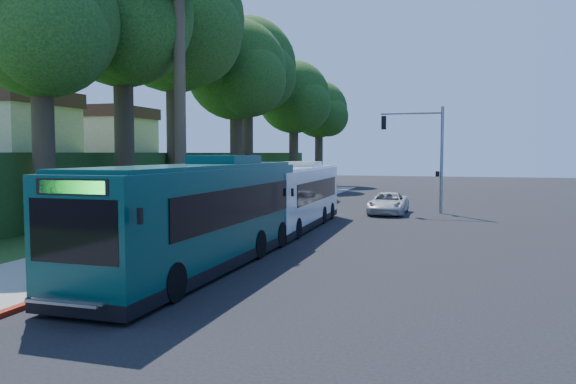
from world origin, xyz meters
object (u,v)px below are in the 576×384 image
(white_bus, at_px, (294,196))
(pickup, at_px, (388,203))
(teal_bus, at_px, (201,213))
(bus_shelter, at_px, (186,197))

(white_bus, relative_size, pickup, 2.34)
(white_bus, height_order, teal_bus, teal_bus)
(teal_bus, relative_size, pickup, 2.61)
(pickup, bearing_deg, bus_shelter, -126.86)
(teal_bus, bearing_deg, white_bus, 90.05)
(teal_bus, height_order, pickup, teal_bus)
(white_bus, bearing_deg, teal_bus, -91.85)
(pickup, bearing_deg, white_bus, -116.61)
(teal_bus, bearing_deg, bus_shelter, 121.05)
(bus_shelter, height_order, pickup, bus_shelter)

